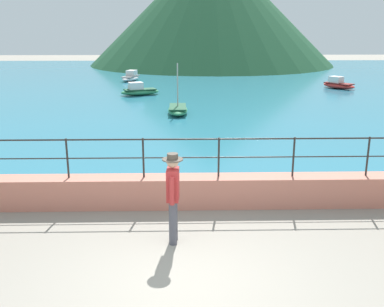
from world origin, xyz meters
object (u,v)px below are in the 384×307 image
Objects in this scene: person_walking at (173,194)px; boat_0 at (139,91)px; boat_1 at (178,109)px; boat_3 at (131,77)px; boat_2 at (338,84)px.

person_walking reaches higher than boat_0.
boat_1 reaches higher than boat_0.
person_walking is at bearing -89.99° from boat_1.
boat_3 is at bearing 100.02° from boat_0.
boat_0 is 7.42m from boat_3.
boat_2 is at bearing -18.18° from boat_3.
person_walking is 26.15m from boat_3.
boat_2 is (10.44, 8.64, 0.06)m from boat_1.
boat_3 is at bearing 97.93° from person_walking.
boat_1 reaches higher than boat_2.
boat_0 is 1.00× the size of boat_3.
boat_1 is (2.31, -5.95, -0.06)m from boat_0.
person_walking reaches higher than boat_3.
boat_1 is at bearing -140.39° from boat_2.
boat_1 is at bearing -68.76° from boat_0.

